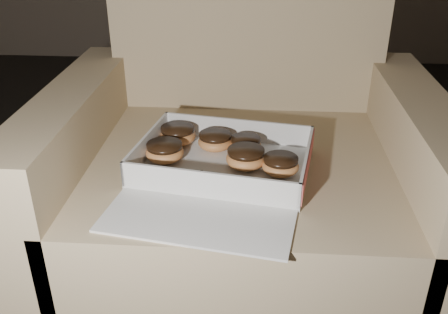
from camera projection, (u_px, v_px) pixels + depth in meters
armchair at (242, 188)px, 1.26m from camera, size 0.91×0.77×0.95m
bakery_box at (221, 172)px, 1.05m from camera, size 0.42×0.47×0.06m
donut_a at (178, 135)px, 1.17m from camera, size 0.08×0.08×0.04m
donut_b at (246, 158)px, 1.07m from camera, size 0.09×0.09×0.04m
donut_c at (215, 141)px, 1.15m from camera, size 0.08×0.08×0.04m
donut_d at (165, 151)px, 1.10m from camera, size 0.08×0.08×0.04m
donut_e at (281, 165)px, 1.04m from camera, size 0.08×0.08×0.04m
donut_f at (246, 145)px, 1.13m from camera, size 0.07×0.07×0.04m
crumb_a at (208, 187)px, 1.00m from camera, size 0.01×0.01×0.00m
crumb_b at (222, 178)px, 1.03m from camera, size 0.01×0.01×0.00m
crumb_c at (268, 190)px, 0.99m from camera, size 0.01×0.01×0.00m
crumb_d at (202, 171)px, 1.06m from camera, size 0.01×0.01×0.00m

